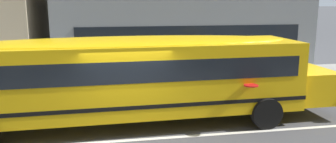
% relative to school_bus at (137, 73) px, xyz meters
% --- Properties ---
extents(ground_plane, '(400.00, 400.00, 0.00)m').
position_rel_school_bus_xyz_m(ground_plane, '(-0.38, -1.31, -1.65)').
color(ground_plane, '#424244').
extents(sidewalk_far, '(120.00, 3.00, 0.01)m').
position_rel_school_bus_xyz_m(sidewalk_far, '(-0.38, 6.83, -1.64)').
color(sidewalk_far, gray).
rests_on(sidewalk_far, ground_plane).
extents(lane_centreline, '(110.00, 0.16, 0.01)m').
position_rel_school_bus_xyz_m(lane_centreline, '(-0.38, -1.31, -1.65)').
color(lane_centreline, silver).
rests_on(lane_centreline, ground_plane).
extents(school_bus, '(12.46, 2.96, 2.77)m').
position_rel_school_bus_xyz_m(school_bus, '(0.00, 0.00, 0.00)').
color(school_bus, yellow).
rests_on(school_bus, ground_plane).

